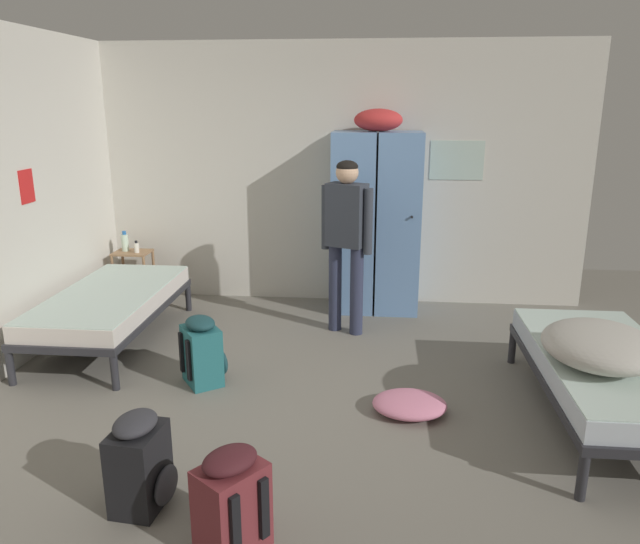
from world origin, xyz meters
The scene contains 14 objects.
ground_plane centered at (0.00, 0.00, 0.00)m, with size 8.11×8.11×0.00m, color slate.
room_backdrop centered at (-1.26, 1.29, 1.37)m, with size 5.19×5.08×2.74m.
locker_bank centered at (0.39, 2.23, 0.97)m, with size 0.90×0.55×2.07m.
shelf_unit centered at (-2.24, 2.20, 0.35)m, with size 0.38×0.30×0.57m.
bed_right centered at (1.99, 0.02, 0.38)m, with size 0.90×1.90×0.49m.
bed_left_rear centered at (-1.99, 1.05, 0.38)m, with size 0.90×1.90×0.49m.
bedding_heap centered at (1.86, -0.13, 0.62)m, with size 0.72×0.79×0.25m.
person_traveler centered at (0.12, 1.53, 0.98)m, with size 0.48×0.33×1.63m.
water_bottle centered at (-2.32, 2.22, 0.67)m, with size 0.07×0.07×0.22m.
lotion_bottle centered at (-2.17, 2.16, 0.63)m, with size 0.05×0.05×0.13m.
backpack_black centered at (-0.83, -1.18, 0.26)m, with size 0.36×0.34×0.55m.
backpack_teal centered at (-0.92, 0.32, 0.26)m, with size 0.41×0.41×0.55m.
backpack_maroon centered at (-0.27, -1.46, 0.26)m, with size 0.42×0.41×0.55m.
clothes_pile_pink centered at (0.66, -0.01, 0.07)m, with size 0.53×0.43×0.13m.
Camera 1 is at (0.40, -3.91, 2.13)m, focal length 33.86 mm.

